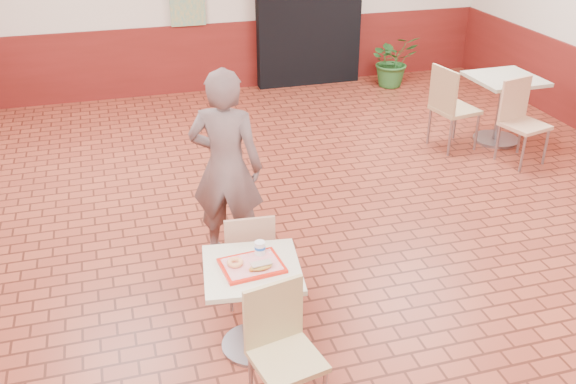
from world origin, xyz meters
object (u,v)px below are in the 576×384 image
object	(u,v)px
main_table	(253,294)
potted_plant	(393,60)
serving_tray	(252,266)
long_john_donut	(261,266)
chair_main_back	(249,253)
chair_main_front	(282,344)
chair_second_left	(450,104)
ring_donut	(235,262)
paper_cup	(260,248)
second_table	(502,98)
chair_second_front	(520,117)
customer	(226,167)

from	to	relation	value
main_table	potted_plant	world-z (taller)	potted_plant
serving_tray	long_john_donut	size ratio (longest dim) A/B	2.39
chair_main_back	chair_main_front	bearing A→B (deg)	91.93
chair_second_left	potted_plant	xyz separation A→B (m)	(0.38, 2.41, -0.16)
main_table	ring_donut	size ratio (longest dim) A/B	6.18
chair_main_back	long_john_donut	xyz separation A→B (m)	(-0.05, -0.60, 0.28)
chair_main_back	paper_cup	size ratio (longest dim) A/B	8.60
ring_donut	chair_main_back	bearing A→B (deg)	67.97
chair_main_back	potted_plant	world-z (taller)	chair_main_back
long_john_donut	second_table	world-z (taller)	second_table
paper_cup	chair_second_front	world-z (taller)	chair_second_front
customer	serving_tray	xyz separation A→B (m)	(-0.08, -1.25, -0.15)
chair_second_left	customer	bearing A→B (deg)	108.28
main_table	chair_second_left	size ratio (longest dim) A/B	0.68
chair_second_left	chair_second_front	xyz separation A→B (m)	(0.60, -0.53, -0.03)
serving_tray	chair_second_front	world-z (taller)	chair_second_front
long_john_donut	chair_second_left	size ratio (longest dim) A/B	0.17
chair_main_back	main_table	bearing A→B (deg)	84.29
serving_tray	potted_plant	distance (m)	6.31
ring_donut	paper_cup	distance (m)	0.21
chair_main_back	chair_second_left	distance (m)	3.79
chair_main_front	chair_main_back	bearing A→B (deg)	75.96
main_table	chair_second_left	distance (m)	4.20
customer	chair_second_left	bearing A→B (deg)	-127.08
chair_main_back	customer	size ratio (longest dim) A/B	0.48
main_table	chair_second_front	bearing A→B (deg)	32.19
serving_tray	ring_donut	xyz separation A→B (m)	(-0.11, 0.02, 0.03)
chair_second_left	serving_tray	bearing A→B (deg)	123.04
ring_donut	paper_cup	bearing A→B (deg)	23.49
customer	serving_tray	bearing A→B (deg)	111.21
customer	potted_plant	xyz separation A→B (m)	(3.38, 4.01, -0.45)
main_table	ring_donut	distance (m)	0.29
customer	chair_second_front	xyz separation A→B (m)	(3.61, 1.07, -0.32)
paper_cup	second_table	xyz separation A→B (m)	(3.72, 2.77, -0.21)
chair_main_back	chair_second_left	size ratio (longest dim) A/B	0.81
serving_tray	ring_donut	size ratio (longest dim) A/B	3.67
long_john_donut	potted_plant	bearing A→B (deg)	57.38
customer	long_john_donut	distance (m)	1.34
long_john_donut	chair_second_front	distance (m)	4.37
second_table	serving_tray	bearing A→B (deg)	-142.93
serving_tray	paper_cup	size ratio (longest dim) A/B	4.29
customer	paper_cup	xyz separation A→B (m)	(0.00, -1.15, -0.09)
long_john_donut	paper_cup	distance (m)	0.19
second_table	chair_second_left	bearing A→B (deg)	-177.88
second_table	chair_main_back	bearing A→B (deg)	-147.67
chair_main_front	serving_tray	bearing A→B (deg)	83.05
paper_cup	chair_second_front	size ratio (longest dim) A/B	0.10
paper_cup	chair_second_front	xyz separation A→B (m)	(3.60, 2.21, -0.23)
second_table	chair_second_left	world-z (taller)	chair_second_left
main_table	second_table	bearing A→B (deg)	37.07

